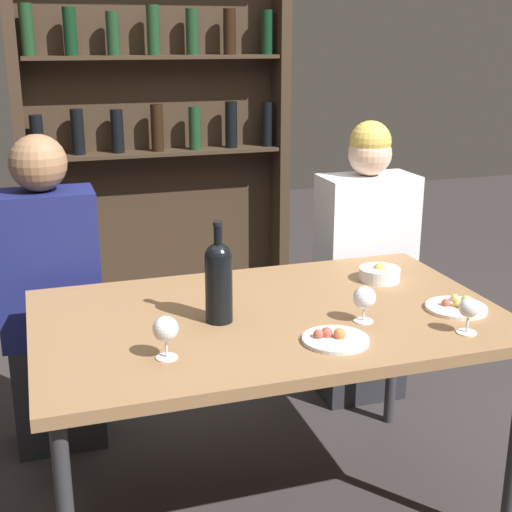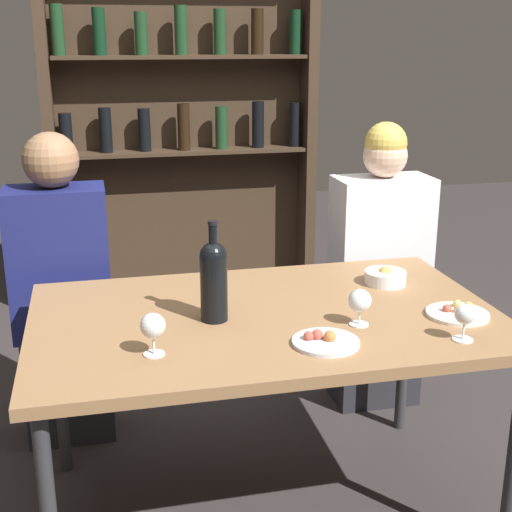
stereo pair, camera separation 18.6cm
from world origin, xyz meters
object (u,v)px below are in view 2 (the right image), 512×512
Objects in this scene: food_plate_0 at (458,313)px; seated_person_left at (62,299)px; wine_glass_2 at (360,302)px; snack_bowl at (385,277)px; wine_glass_0 at (153,327)px; wine_bottle at (214,278)px; food_plate_1 at (324,341)px; seated_person_right at (379,275)px; wine_glass_1 at (465,316)px.

seated_person_left is at bearing 146.86° from food_plate_0.
wine_glass_2 is 0.78× the size of snack_bowl.
wine_glass_2 is (0.63, 0.07, -0.01)m from wine_glass_0.
food_plate_1 is at bearing -42.45° from wine_bottle.
wine_bottle reaches higher than food_plate_0.
wine_bottle is 0.30m from wine_glass_0.
wine_glass_0 reaches higher than food_plate_0.
seated_person_right reaches higher than wine_bottle.
wine_glass_0 is 0.96m from food_plate_0.
seated_person_left is (-0.28, 0.88, -0.22)m from wine_glass_0.
wine_glass_0 is (-0.21, -0.21, -0.05)m from wine_bottle.
wine_glass_1 is 0.56× the size of food_plate_0.
snack_bowl is at bearing 107.41° from food_plate_0.
wine_bottle is 1.10m from seated_person_right.
seated_person_right is at bearing 63.34° from wine_glass_2.
snack_bowl is (0.85, 0.41, -0.06)m from wine_glass_0.
wine_glass_1 is at bearing -6.61° from wine_glass_0.
wine_glass_1 is 0.20m from food_plate_0.
wine_glass_0 reaches higher than wine_glass_2.
snack_bowl is at bearing 92.78° from wine_glass_1.
wine_glass_2 is 0.09× the size of seated_person_left.
wine_glass_1 is at bearing -34.77° from wine_glass_2.
wine_glass_2 reaches higher than food_plate_0.
wine_glass_1 is 0.09× the size of seated_person_left.
seated_person_left is at bearing 138.26° from wine_glass_2.
wine_bottle is 2.16× the size of snack_bowl.
wine_glass_1 is 0.31m from wine_glass_2.
food_plate_0 is at bearing -95.23° from seated_person_right.
food_plate_0 is (0.75, -0.14, -0.13)m from wine_bottle.
wine_glass_0 is at bearing -154.45° from snack_bowl.
snack_bowl is (-0.02, 0.51, -0.05)m from wine_glass_1.
wine_glass_2 is at bearing 36.96° from food_plate_1.
wine_glass_0 is at bearing -72.40° from seated_person_left.
snack_bowl reaches higher than food_plate_1.
wine_bottle is 2.85× the size of wine_glass_1.
food_plate_1 is (-0.15, -0.11, -0.07)m from wine_glass_2.
seated_person_right is at bearing 69.27° from snack_bowl.
food_plate_0 is 0.16× the size of seated_person_left.
wine_bottle is 1.63× the size of food_plate_1.
snack_bowl is 1.24m from seated_person_left.
seated_person_right is (0.07, 0.81, -0.15)m from food_plate_0.
wine_glass_0 is 1.38m from seated_person_right.
wine_glass_2 is at bearing 145.23° from wine_glass_1.
wine_glass_1 reaches higher than snack_bowl.
wine_glass_1 is at bearing -114.70° from food_plate_0.
wine_glass_1 is (0.88, -0.10, -0.01)m from wine_glass_0.
food_plate_1 is at bearing -143.04° from wine_glass_2.
food_plate_1 is at bearing -129.97° from snack_bowl.
snack_bowl is (0.37, 0.45, 0.02)m from food_plate_1.
wine_bottle is at bearing 154.89° from wine_glass_1.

